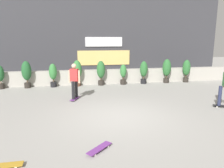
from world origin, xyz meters
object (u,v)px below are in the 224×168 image
Objects in this scene: potted_plant_2 at (53,74)px; potted_plant_6 at (144,71)px; potted_plant_1 at (27,72)px; potted_plant_7 at (167,69)px; potted_plant_5 at (123,73)px; skateboard_near_camera at (4,165)px; skater_mid_plaza at (74,80)px; potted_plant_3 at (77,71)px; potted_plant_0 at (0,76)px; potted_plant_4 at (101,71)px; skateboard_aside at (99,148)px; potted_plant_8 at (186,69)px.

potted_plant_6 reaches higher than potted_plant_2.
potted_plant_7 is at bearing 0.00° from potted_plant_1.
skateboard_near_camera is (-4.58, -8.25, -0.63)m from potted_plant_5.
potted_plant_5 is at bearing 0.00° from potted_plant_1.
skater_mid_plaza is (-3.01, -3.03, 0.25)m from potted_plant_5.
skateboard_near_camera is at bearing -102.01° from potted_plant_3.
potted_plant_0 is 2.89m from potted_plant_2.
potted_plant_2 is 2.84m from potted_plant_4.
potted_plant_1 is at bearing 0.00° from potted_plant_0.
potted_plant_2 is 4.24m from potted_plant_5.
potted_plant_3 is at bearing 0.00° from potted_plant_0.
skater_mid_plaza is (-1.61, -3.03, 0.07)m from potted_plant_4.
potted_plant_4 is 1.41m from potted_plant_5.
potted_plant_2 reaches higher than potted_plant_5.
skater_mid_plaza reaches higher than potted_plant_1.
potted_plant_3 is (2.88, 0.00, -0.00)m from potted_plant_1.
potted_plant_0 is at bearing -180.00° from potted_plant_1.
potted_plant_1 reaches higher than potted_plant_2.
potted_plant_4 is 2.10× the size of skateboard_aside.
skater_mid_plaza reaches higher than potted_plant_3.
potted_plant_0 is 10.00m from potted_plant_7.
potted_plant_1 reaches higher than potted_plant_4.
potted_plant_0 is 5.73m from potted_plant_4.
potted_plant_7 is (4.27, 0.00, 0.03)m from potted_plant_4.
potted_plant_1 is (1.42, 0.00, 0.16)m from potted_plant_0.
potted_plant_8 is at bearing 0.00° from potted_plant_6.
skateboard_near_camera is at bearing -169.99° from skateboard_aside.
potted_plant_3 is 1.94× the size of skateboard_near_camera.
potted_plant_7 is 1.05× the size of potted_plant_8.
potted_plant_6 is at bearing 0.00° from potted_plant_0.
potted_plant_1 reaches higher than potted_plant_7.
potted_plant_7 is 2.16× the size of skateboard_aside.
potted_plant_8 reaches higher than skateboard_aside.
potted_plant_0 is at bearing -180.00° from potted_plant_7.
skateboard_near_camera is (-5.91, -8.25, -0.76)m from potted_plant_6.
skater_mid_plaza is at bearing -48.31° from potted_plant_1.
potted_plant_4 reaches higher than potted_plant_6.
potted_plant_2 is 1.73× the size of skateboard_near_camera.
potted_plant_8 is (11.38, 0.00, 0.10)m from potted_plant_0.
potted_plant_1 reaches higher than potted_plant_0.
skateboard_near_camera is (-0.34, -8.25, -0.73)m from potted_plant_2.
skater_mid_plaza is at bearing -36.33° from potted_plant_0.
potted_plant_4 is 3.43m from skater_mid_plaza.
skater_mid_plaza reaches higher than potted_plant_5.
potted_plant_1 is 1.04× the size of potted_plant_4.
potted_plant_7 is at bearing 0.00° from potted_plant_3.
potted_plant_8 is 1.83× the size of skateboard_near_camera.
potted_plant_5 is (2.83, 0.00, -0.22)m from potted_plant_3.
potted_plant_2 is at bearing -0.00° from potted_plant_1.
potted_plant_7 is at bearing 47.90° from skateboard_near_camera.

